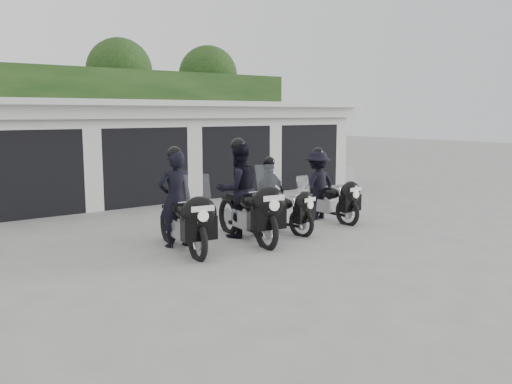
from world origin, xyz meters
TOP-DOWN VIEW (x-y plane):
  - ground at (0.00, 0.00)m, footprint 80.00×80.00m
  - garage_block at (-0.00, 8.06)m, footprint 16.40×6.80m
  - background_vegetation at (0.37, 12.92)m, footprint 20.00×3.90m
  - police_bike_a at (-1.72, 0.46)m, footprint 0.92×2.32m
  - police_bike_b at (-0.23, 0.53)m, footprint 1.09×2.46m
  - police_bike_c at (0.76, 0.70)m, footprint 1.00×1.94m
  - police_bike_d at (2.50, 1.00)m, footprint 1.12×2.10m

SIDE VIEW (x-z plane):
  - ground at x=0.00m, z-range 0.00..0.00m
  - police_bike_c at x=0.76m, z-range -0.13..1.57m
  - police_bike_d at x=2.50m, z-range -0.14..1.69m
  - police_bike_a at x=-1.72m, z-range -0.21..1.82m
  - police_bike_b at x=-0.23m, z-range -0.17..1.98m
  - garage_block at x=0.00m, z-range -0.06..2.90m
  - background_vegetation at x=0.37m, z-range -0.13..5.67m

